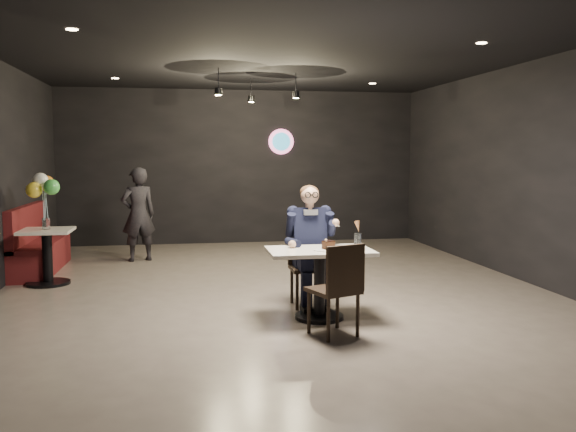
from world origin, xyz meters
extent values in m
plane|color=slate|center=(0.00, 0.00, 0.00)|extent=(9.00, 9.00, 0.00)
cube|color=black|center=(0.00, 2.00, 2.88)|extent=(1.40, 1.20, 0.36)
cube|color=white|center=(0.29, -1.28, 0.38)|extent=(1.10, 0.70, 0.75)
cube|color=black|center=(0.29, -0.73, 0.46)|extent=(0.42, 0.46, 0.92)
cube|color=black|center=(0.29, -1.89, 0.46)|extent=(0.55, 0.58, 0.92)
cube|color=black|center=(0.29, -0.73, 0.72)|extent=(0.60, 0.80, 1.44)
cylinder|color=white|center=(0.31, -1.38, 0.76)|extent=(0.21, 0.21, 0.01)
cube|color=black|center=(0.37, -1.35, 0.80)|extent=(0.13, 0.12, 0.08)
ellipsoid|color=#2C873B|center=(0.37, -1.37, 0.84)|extent=(0.06, 0.04, 0.01)
cylinder|color=silver|center=(0.69, -1.33, 0.83)|extent=(0.07, 0.07, 0.17)
cone|color=#B6824A|center=(0.69, -1.33, 0.99)|extent=(0.07, 0.07, 0.12)
cube|color=#4D1110|center=(-3.25, 2.01, 0.50)|extent=(0.50, 1.99, 0.99)
cube|color=white|center=(-2.95, 1.01, 0.41)|extent=(0.66, 0.66, 0.82)
cylinder|color=silver|center=(-2.95, 1.01, 0.83)|extent=(0.10, 0.10, 0.15)
cube|color=yellow|center=(-2.95, 1.01, 1.21)|extent=(0.38, 0.38, 0.63)
imported|color=black|center=(-1.86, 2.68, 0.77)|extent=(0.65, 0.53, 1.54)
camera|label=1|loc=(-1.13, -7.52, 1.76)|focal=38.00mm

